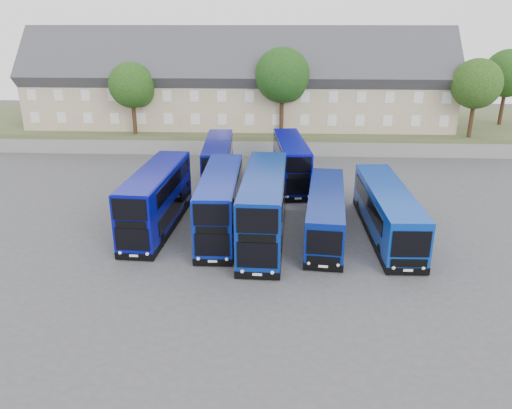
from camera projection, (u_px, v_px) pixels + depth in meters
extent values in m
plane|color=#434348|center=(249.00, 254.00, 31.51)|extent=(120.00, 120.00, 0.00)
cube|color=slate|center=(262.00, 149.00, 53.68)|extent=(70.00, 0.40, 1.50)
cube|color=#4C542F|center=(265.00, 127.00, 62.94)|extent=(80.00, 20.00, 2.00)
cube|color=tan|center=(61.00, 99.00, 58.84)|extent=(6.00, 8.00, 6.00)
cube|color=#3D3D42|center=(58.00, 72.00, 57.78)|extent=(6.00, 10.40, 10.40)
cube|color=brown|center=(66.00, 38.00, 56.36)|extent=(0.60, 0.90, 1.40)
cube|color=tan|center=(111.00, 99.00, 58.57)|extent=(6.00, 8.00, 6.00)
cube|color=#3D3D42|center=(109.00, 73.00, 57.52)|extent=(6.00, 10.40, 10.40)
cube|color=brown|center=(118.00, 38.00, 56.10)|extent=(0.60, 0.90, 1.40)
cube|color=tan|center=(162.00, 99.00, 58.31)|extent=(6.00, 8.00, 6.00)
cube|color=#3D3D42|center=(160.00, 73.00, 57.25)|extent=(6.00, 10.40, 10.40)
cube|color=brown|center=(171.00, 38.00, 55.83)|extent=(0.60, 0.90, 1.40)
cube|color=tan|center=(213.00, 100.00, 58.05)|extent=(6.00, 8.00, 6.00)
cube|color=#3D3D42|center=(212.00, 73.00, 56.99)|extent=(6.00, 10.40, 10.40)
cube|color=brown|center=(224.00, 38.00, 55.57)|extent=(0.60, 0.90, 1.40)
cube|color=tan|center=(264.00, 100.00, 57.79)|extent=(6.00, 8.00, 6.00)
cube|color=#3D3D42|center=(265.00, 73.00, 56.73)|extent=(6.00, 10.40, 10.40)
cube|color=brown|center=(278.00, 38.00, 55.31)|extent=(0.60, 0.90, 1.40)
cube|color=tan|center=(316.00, 100.00, 57.53)|extent=(6.00, 8.00, 6.00)
cube|color=#3D3D42|center=(317.00, 74.00, 56.47)|extent=(6.00, 10.40, 10.40)
cube|color=brown|center=(333.00, 38.00, 55.05)|extent=(0.60, 0.90, 1.40)
cube|color=tan|center=(369.00, 101.00, 57.27)|extent=(6.00, 8.00, 6.00)
cube|color=#3D3D42|center=(371.00, 74.00, 56.21)|extent=(6.00, 10.40, 10.40)
cube|color=brown|center=(387.00, 38.00, 54.79)|extent=(0.60, 0.90, 1.40)
cube|color=tan|center=(422.00, 101.00, 57.00)|extent=(6.00, 8.00, 6.00)
cube|color=#3D3D42|center=(425.00, 74.00, 55.95)|extent=(6.00, 10.40, 10.40)
cube|color=brown|center=(443.00, 38.00, 54.53)|extent=(0.60, 0.90, 1.40)
cube|color=#070B87|center=(157.00, 197.00, 34.65)|extent=(3.00, 10.66, 3.87)
cube|color=black|center=(159.00, 224.00, 35.35)|extent=(3.04, 10.71, 0.45)
cube|color=black|center=(132.00, 239.00, 30.00)|extent=(2.10, 0.18, 1.44)
cube|color=black|center=(129.00, 210.00, 29.32)|extent=(2.10, 0.18, 1.34)
cylinder|color=black|center=(129.00, 238.00, 32.52)|extent=(0.36, 1.02, 1.00)
cube|color=#071B91|center=(220.00, 201.00, 33.94)|extent=(2.52, 10.47, 3.83)
cube|color=black|center=(221.00, 228.00, 34.63)|extent=(2.56, 10.51, 0.45)
cube|color=black|center=(212.00, 245.00, 29.31)|extent=(2.07, 0.09, 1.42)
cube|color=black|center=(211.00, 215.00, 28.64)|extent=(2.07, 0.09, 1.33)
cylinder|color=black|center=(200.00, 244.00, 31.77)|extent=(0.31, 1.00, 1.00)
cube|color=navy|center=(264.00, 205.00, 32.77)|extent=(2.96, 11.44, 4.20)
cube|color=black|center=(264.00, 235.00, 33.53)|extent=(3.01, 11.48, 0.45)
cube|color=black|center=(257.00, 255.00, 27.74)|extent=(2.28, 0.14, 1.55)
cube|color=black|center=(257.00, 221.00, 27.01)|extent=(2.28, 0.14, 1.45)
cylinder|color=black|center=(241.00, 255.00, 30.30)|extent=(0.33, 1.01, 1.00)
cube|color=#070C80|center=(218.00, 161.00, 43.80)|extent=(2.79, 9.91, 3.57)
cube|color=black|center=(219.00, 181.00, 44.45)|extent=(2.84, 9.96, 0.45)
cube|color=black|center=(215.00, 188.00, 39.46)|extent=(1.93, 0.17, 1.34)
cube|color=black|center=(214.00, 166.00, 38.83)|extent=(1.93, 0.17, 1.25)
cylinder|color=black|center=(205.00, 189.00, 41.84)|extent=(0.36, 1.02, 1.00)
cube|color=#0909A7|center=(291.00, 161.00, 43.98)|extent=(3.28, 10.10, 3.62)
cube|color=black|center=(290.00, 181.00, 44.64)|extent=(3.32, 10.15, 0.45)
cube|color=black|center=(298.00, 187.00, 39.59)|extent=(1.95, 0.26, 1.35)
cube|color=black|center=(299.00, 165.00, 38.95)|extent=(1.95, 0.26, 1.26)
cylinder|color=black|center=(283.00, 189.00, 41.93)|extent=(0.40, 1.03, 1.00)
cube|color=navy|center=(326.00, 211.00, 33.80)|extent=(3.40, 11.32, 2.71)
cube|color=black|center=(325.00, 230.00, 34.30)|extent=(3.45, 11.36, 0.45)
cube|color=black|center=(324.00, 243.00, 28.55)|extent=(2.02, 0.26, 1.49)
cylinder|color=black|center=(308.00, 247.00, 31.24)|extent=(0.40, 1.02, 1.00)
cube|color=#0835A3|center=(387.00, 210.00, 33.75)|extent=(2.76, 12.00, 2.94)
cube|color=black|center=(385.00, 230.00, 34.28)|extent=(2.80, 12.04, 0.45)
cube|color=black|center=(411.00, 244.00, 28.05)|extent=(2.19, 0.11, 1.59)
cylinder|color=black|center=(381.00, 251.00, 30.71)|extent=(0.32, 1.01, 1.00)
cylinder|color=#382314|center=(134.00, 117.00, 54.12)|extent=(0.44, 0.44, 3.75)
sphere|color=#19330D|center=(131.00, 85.00, 52.93)|extent=(4.80, 4.80, 4.80)
sphere|color=#19330D|center=(139.00, 92.00, 53.54)|extent=(3.30, 3.30, 3.30)
cylinder|color=#382314|center=(282.00, 114.00, 53.76)|extent=(0.44, 0.44, 4.50)
sphere|color=black|center=(282.00, 75.00, 52.33)|extent=(5.76, 5.76, 5.76)
sphere|color=black|center=(288.00, 83.00, 53.00)|extent=(3.96, 3.96, 3.96)
cylinder|color=#382314|center=(471.00, 119.00, 52.51)|extent=(0.44, 0.44, 4.00)
sphere|color=#13330E|center=(477.00, 84.00, 51.24)|extent=(5.12, 5.12, 5.12)
sphere|color=#13330E|center=(480.00, 91.00, 51.87)|extent=(3.52, 3.52, 3.52)
cylinder|color=#382314|center=(502.00, 107.00, 58.75)|extent=(0.44, 0.44, 4.25)
sphere|color=#18330D|center=(508.00, 73.00, 57.40)|extent=(5.44, 5.44, 5.44)
sphere|color=#18330D|center=(510.00, 80.00, 58.04)|extent=(3.74, 3.74, 3.74)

